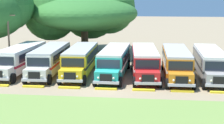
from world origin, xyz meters
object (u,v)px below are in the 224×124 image
parked_bus_slot_3 (114,60)px  parked_bus_slot_2 (81,59)px  parked_bus_slot_6 (210,62)px  broad_shade_tree (85,11)px  parked_bus_slot_5 (176,62)px  parked_bus_slot_4 (145,61)px  utility_pole (9,37)px  parked_bus_slot_0 (21,58)px  parked_bus_slot_1 (50,59)px

parked_bus_slot_3 → parked_bus_slot_2: bearing=-92.3°
parked_bus_slot_6 → broad_shade_tree: broad_shade_tree is taller
parked_bus_slot_3 → parked_bus_slot_5: 6.49m
parked_bus_slot_4 → utility_pole: (-15.84, 2.25, 2.02)m
parked_bus_slot_0 → parked_bus_slot_5: 16.90m
parked_bus_slot_5 → utility_pole: 19.39m
parked_bus_slot_0 → parked_bus_slot_3: same height
parked_bus_slot_1 → parked_bus_slot_4: bearing=88.2°
parked_bus_slot_0 → parked_bus_slot_2: bearing=91.7°
parked_bus_slot_4 → parked_bus_slot_6: bearing=85.5°
parked_bus_slot_1 → parked_bus_slot_2: bearing=90.4°
parked_bus_slot_1 → utility_pole: 6.32m
parked_bus_slot_4 → utility_pole: 16.12m
broad_shade_tree → parked_bus_slot_4: bearing=-56.5°
parked_bus_slot_2 → parked_bus_slot_4: bearing=87.7°
parked_bus_slot_1 → parked_bus_slot_4: size_ratio=0.99×
parked_bus_slot_3 → utility_pole: size_ratio=1.62×
utility_pole → broad_shade_tree: bearing=59.4°
parked_bus_slot_5 → utility_pole: size_ratio=1.62×
utility_pole → parked_bus_slot_3: bearing=-10.7°
parked_bus_slot_6 → parked_bus_slot_5: bearing=-85.1°
parked_bus_slot_1 → parked_bus_slot_5: same height
broad_shade_tree → utility_pole: (-6.78, -11.44, -2.48)m
parked_bus_slot_1 → parked_bus_slot_5: 13.58m
parked_bus_slot_5 → broad_shade_tree: (-12.34, 13.98, 4.50)m
parked_bus_slot_1 → utility_pole: bearing=-114.5°
parked_bus_slot_3 → parked_bus_slot_4: size_ratio=0.99×
parked_bus_slot_0 → parked_bus_slot_5: bearing=90.3°
parked_bus_slot_0 → parked_bus_slot_5: (16.90, -0.37, 0.00)m
parked_bus_slot_1 → parked_bus_slot_2: (3.40, 0.14, 0.00)m
parked_bus_slot_6 → utility_pole: size_ratio=1.62×
utility_pole → parked_bus_slot_4: bearing=-8.1°
parked_bus_slot_2 → utility_pole: 9.41m
parked_bus_slot_2 → utility_pole: utility_pole is taller
parked_bus_slot_0 → parked_bus_slot_4: bearing=91.2°
parked_bus_slot_4 → parked_bus_slot_6: size_ratio=1.01×
parked_bus_slot_0 → parked_bus_slot_4: size_ratio=0.99×
parked_bus_slot_1 → parked_bus_slot_5: bearing=86.9°
parked_bus_slot_4 → parked_bus_slot_5: size_ratio=1.01×
parked_bus_slot_4 → parked_bus_slot_2: bearing=-94.9°
parked_bus_slot_0 → utility_pole: size_ratio=1.62×
parked_bus_slot_0 → parked_bus_slot_6: same height
parked_bus_slot_6 → broad_shade_tree: 21.40m
parked_bus_slot_2 → utility_pole: bearing=-105.0°
parked_bus_slot_0 → parked_bus_slot_6: size_ratio=1.00×
parked_bus_slot_0 → utility_pole: 3.70m
parked_bus_slot_0 → parked_bus_slot_3: size_ratio=1.00×
parked_bus_slot_1 → broad_shade_tree: bearing=172.8°
parked_bus_slot_1 → parked_bus_slot_4: (10.30, 0.04, 0.00)m
parked_bus_slot_5 → parked_bus_slot_6: bearing=93.2°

